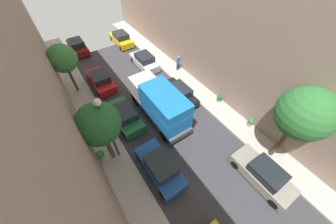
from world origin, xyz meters
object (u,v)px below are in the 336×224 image
parked_car_left_4 (101,80)px  parked_car_right_1 (263,174)px  parked_car_right_4 (121,39)px  potted_plant_3 (100,155)px  street_tree_0 (63,59)px  parked_car_right_3 (144,61)px  delivery_truck (160,103)px  parked_car_left_5 (78,46)px  parked_car_right_2 (179,94)px  parked_car_left_2 (160,167)px  lamp_post (106,123)px  potted_plant_2 (219,98)px  pedestrian (178,62)px  potted_plant_0 (251,122)px  street_tree_1 (305,114)px  street_tree_2 (98,124)px  parked_car_left_3 (125,116)px

parked_car_left_4 → parked_car_right_1: (5.40, -15.56, 0.00)m
parked_car_right_4 → potted_plant_3: parked_car_right_4 is taller
street_tree_0 → parked_car_right_4: bearing=38.7°
parked_car_right_3 → delivery_truck: bearing=-109.7°
parked_car_left_5 → parked_car_right_2: size_ratio=1.00×
parked_car_left_2 → lamp_post: size_ratio=0.72×
parked_car_right_2 → potted_plant_2: (2.90, -2.53, -0.16)m
potted_plant_3 → parked_car_right_3: bearing=45.3°
pedestrian → street_tree_0: (-10.45, 2.94, 2.65)m
parked_car_right_4 → potted_plant_0: bearing=-81.2°
parked_car_right_1 → street_tree_0: bearing=115.5°
delivery_truck → lamp_post: bearing=-163.0°
parked_car_right_2 → delivery_truck: 3.05m
street_tree_1 → parked_car_right_1: bearing=-161.4°
parked_car_right_1 → pedestrian: bearing=78.4°
parked_car_right_1 → street_tree_1: 4.64m
parked_car_left_4 → street_tree_1: size_ratio=0.68×
parked_car_left_5 → street_tree_2: (-2.30, -16.45, 3.32)m
parked_car_left_2 → potted_plant_0: bearing=-6.1°
delivery_truck → parked_car_left_5: bearing=100.1°
street_tree_1 → potted_plant_2: street_tree_1 is taller
parked_car_right_1 → parked_car_right_4: size_ratio=1.00×
parked_car_left_2 → street_tree_2: 5.01m
delivery_truck → street_tree_1: size_ratio=1.06×
parked_car_left_5 → parked_car_right_3: 9.34m
parked_car_left_3 → parked_car_right_4: (5.40, 12.58, 0.00)m
parked_car_left_5 → potted_plant_0: 21.95m
parked_car_right_1 → parked_car_right_2: size_ratio=1.00×
street_tree_0 → street_tree_2: street_tree_2 is taller
parked_car_right_3 → potted_plant_2: parked_car_right_3 is taller
parked_car_left_2 → potted_plant_2: 8.72m
parked_car_left_2 → potted_plant_3: bearing=133.3°
street_tree_1 → street_tree_2: 11.87m
delivery_truck → pedestrian: (5.41, 4.73, -0.71)m
parked_car_right_1 → street_tree_0: size_ratio=0.87×
parked_car_left_2 → potted_plant_2: parked_car_left_2 is taller
parked_car_right_3 → street_tree_1: bearing=-81.9°
delivery_truck → street_tree_2: bearing=-165.5°
street_tree_1 → parked_car_left_5: bearing=108.3°
parked_car_right_1 → street_tree_0: 18.20m
street_tree_0 → lamp_post: (0.43, -9.08, 0.23)m
parked_car_left_4 → pedestrian: pedestrian is taller
parked_car_left_3 → parked_car_right_4: same height
parked_car_right_1 → parked_car_right_3: 16.08m
street_tree_0 → potted_plant_3: size_ratio=5.54×
parked_car_left_3 → pedestrian: bearing=22.9°
street_tree_0 → street_tree_1: street_tree_1 is taller
parked_car_left_5 → pedestrian: bearing=-52.1°
street_tree_1 → parked_car_left_4: bearing=117.1°
parked_car_left_2 → parked_car_right_3: same height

